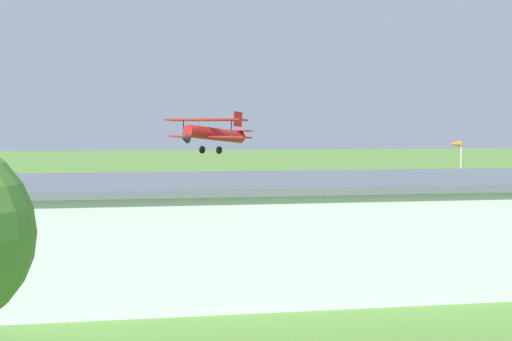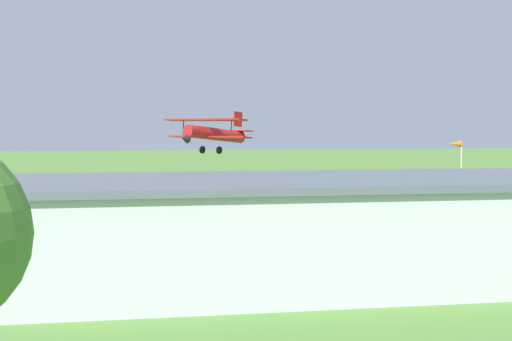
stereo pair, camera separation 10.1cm
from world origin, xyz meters
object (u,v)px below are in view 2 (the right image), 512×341
(hangar, at_px, (389,227))
(car_yellow, at_px, (0,238))
(biplane, at_px, (213,133))
(person_walking_on_apron, at_px, (100,232))
(person_crossing_taxiway, at_px, (98,229))
(windsock, at_px, (456,149))

(hangar, relative_size, car_yellow, 8.86)
(biplane, height_order, person_walking_on_apron, biplane)
(biplane, bearing_deg, car_yellow, 39.51)
(person_crossing_taxiway, height_order, person_walking_on_apron, person_walking_on_apron)
(biplane, bearing_deg, hangar, 101.57)
(hangar, relative_size, person_walking_on_apron, 23.77)
(car_yellow, bearing_deg, person_crossing_taxiway, -148.40)
(person_crossing_taxiway, height_order, windsock, windsock)
(car_yellow, bearing_deg, hangar, 146.96)
(person_walking_on_apron, bearing_deg, windsock, -154.23)
(hangar, height_order, person_crossing_taxiway, hangar)
(windsock, bearing_deg, hangar, 59.67)
(hangar, height_order, biplane, biplane)
(person_crossing_taxiway, distance_m, person_walking_on_apron, 1.89)
(person_crossing_taxiway, bearing_deg, biplane, -136.10)
(windsock, bearing_deg, person_walking_on_apron, 25.77)
(biplane, distance_m, car_yellow, 21.89)
(hangar, relative_size, windsock, 6.00)
(car_yellow, xyz_separation_m, person_walking_on_apron, (-6.47, -2.02, -0.00))
(biplane, xyz_separation_m, person_walking_on_apron, (9.59, 11.23, -6.76))
(hangar, bearing_deg, person_crossing_taxiway, -49.64)
(person_crossing_taxiway, relative_size, windsock, 0.25)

